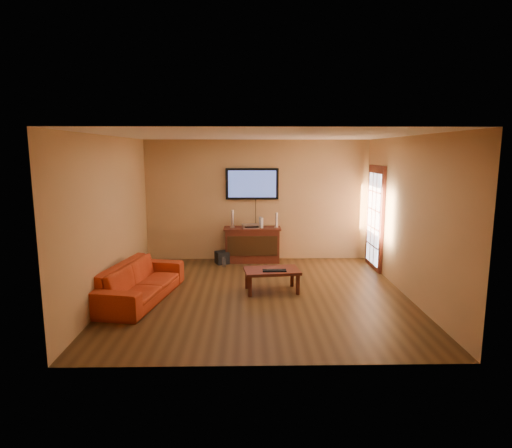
{
  "coord_description": "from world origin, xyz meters",
  "views": [
    {
      "loc": [
        -0.21,
        -7.08,
        2.44
      ],
      "look_at": [
        -0.06,
        0.8,
        1.1
      ],
      "focal_mm": 30.0,
      "sensor_mm": 36.0,
      "label": 1
    }
  ],
  "objects_px": {
    "media_console": "(252,244)",
    "speaker_right": "(276,221)",
    "sofa": "(140,276)",
    "bottle": "(224,262)",
    "television": "(252,184)",
    "subwoofer": "(222,257)",
    "av_receiver": "(251,226)",
    "speaker_left": "(232,219)",
    "keyboard": "(274,270)",
    "coffee_table": "(272,272)",
    "game_console": "(261,223)"
  },
  "relations": [
    {
      "from": "sofa",
      "to": "subwoofer",
      "type": "distance_m",
      "value": 2.61
    },
    {
      "from": "media_console",
      "to": "game_console",
      "type": "distance_m",
      "value": 0.54
    },
    {
      "from": "sofa",
      "to": "subwoofer",
      "type": "xyz_separation_m",
      "value": [
        1.23,
        2.29,
        -0.27
      ]
    },
    {
      "from": "media_console",
      "to": "coffee_table",
      "type": "relative_size",
      "value": 1.24
    },
    {
      "from": "speaker_right",
      "to": "subwoofer",
      "type": "height_order",
      "value": "speaker_right"
    },
    {
      "from": "media_console",
      "to": "bottle",
      "type": "height_order",
      "value": "media_console"
    },
    {
      "from": "subwoofer",
      "to": "media_console",
      "type": "bearing_deg",
      "value": -8.92
    },
    {
      "from": "av_receiver",
      "to": "bottle",
      "type": "bearing_deg",
      "value": -154.37
    },
    {
      "from": "sofa",
      "to": "subwoofer",
      "type": "relative_size",
      "value": 7.77
    },
    {
      "from": "speaker_right",
      "to": "av_receiver",
      "type": "xyz_separation_m",
      "value": [
        -0.57,
        -0.06,
        -0.11
      ]
    },
    {
      "from": "sofa",
      "to": "speaker_right",
      "type": "relative_size",
      "value": 6.28
    },
    {
      "from": "keyboard",
      "to": "bottle",
      "type": "bearing_deg",
      "value": 119.27
    },
    {
      "from": "speaker_right",
      "to": "keyboard",
      "type": "height_order",
      "value": "speaker_right"
    },
    {
      "from": "keyboard",
      "to": "subwoofer",
      "type": "bearing_deg",
      "value": 116.89
    },
    {
      "from": "speaker_left",
      "to": "keyboard",
      "type": "distance_m",
      "value": 2.43
    },
    {
      "from": "speaker_left",
      "to": "speaker_right",
      "type": "xyz_separation_m",
      "value": [
        0.97,
        -0.02,
        -0.03
      ]
    },
    {
      "from": "coffee_table",
      "to": "television",
      "type": "bearing_deg",
      "value": 97.98
    },
    {
      "from": "keyboard",
      "to": "media_console",
      "type": "bearing_deg",
      "value": 99.31
    },
    {
      "from": "television",
      "to": "av_receiver",
      "type": "height_order",
      "value": "television"
    },
    {
      "from": "media_console",
      "to": "coffee_table",
      "type": "distance_m",
      "value": 2.12
    },
    {
      "from": "coffee_table",
      "to": "speaker_right",
      "type": "distance_m",
      "value": 2.19
    },
    {
      "from": "speaker_left",
      "to": "av_receiver",
      "type": "relative_size",
      "value": 1.09
    },
    {
      "from": "speaker_left",
      "to": "subwoofer",
      "type": "distance_m",
      "value": 0.87
    },
    {
      "from": "media_console",
      "to": "keyboard",
      "type": "height_order",
      "value": "media_console"
    },
    {
      "from": "television",
      "to": "speaker_left",
      "type": "distance_m",
      "value": 0.91
    },
    {
      "from": "game_console",
      "to": "keyboard",
      "type": "bearing_deg",
      "value": -100.8
    },
    {
      "from": "speaker_left",
      "to": "bottle",
      "type": "distance_m",
      "value": 0.99
    },
    {
      "from": "speaker_left",
      "to": "television",
      "type": "bearing_deg",
      "value": 21.35
    },
    {
      "from": "sofa",
      "to": "av_receiver",
      "type": "bearing_deg",
      "value": -27.03
    },
    {
      "from": "media_console",
      "to": "subwoofer",
      "type": "bearing_deg",
      "value": -166.16
    },
    {
      "from": "av_receiver",
      "to": "subwoofer",
      "type": "bearing_deg",
      "value": -178.77
    },
    {
      "from": "av_receiver",
      "to": "keyboard",
      "type": "xyz_separation_m",
      "value": [
        0.4,
        -2.15,
        -0.4
      ]
    },
    {
      "from": "media_console",
      "to": "speaker_right",
      "type": "xyz_separation_m",
      "value": [
        0.53,
        0.01,
        0.54
      ]
    },
    {
      "from": "television",
      "to": "speaker_right",
      "type": "height_order",
      "value": "television"
    },
    {
      "from": "subwoofer",
      "to": "television",
      "type": "bearing_deg",
      "value": 5.86
    },
    {
      "from": "speaker_left",
      "to": "speaker_right",
      "type": "height_order",
      "value": "speaker_left"
    },
    {
      "from": "coffee_table",
      "to": "keyboard",
      "type": "distance_m",
      "value": 0.13
    },
    {
      "from": "coffee_table",
      "to": "sofa",
      "type": "height_order",
      "value": "sofa"
    },
    {
      "from": "sofa",
      "to": "television",
      "type": "bearing_deg",
      "value": -24.88
    },
    {
      "from": "television",
      "to": "speaker_right",
      "type": "bearing_deg",
      "value": -19.33
    },
    {
      "from": "bottle",
      "to": "television",
      "type": "bearing_deg",
      "value": 46.63
    },
    {
      "from": "speaker_right",
      "to": "keyboard",
      "type": "xyz_separation_m",
      "value": [
        -0.17,
        -2.21,
        -0.52
      ]
    },
    {
      "from": "game_console",
      "to": "bottle",
      "type": "relative_size",
      "value": 1.03
    },
    {
      "from": "coffee_table",
      "to": "bottle",
      "type": "distance_m",
      "value": 1.9
    },
    {
      "from": "subwoofer",
      "to": "keyboard",
      "type": "relative_size",
      "value": 0.65
    },
    {
      "from": "television",
      "to": "keyboard",
      "type": "bearing_deg",
      "value": -81.45
    },
    {
      "from": "speaker_right",
      "to": "bottle",
      "type": "relative_size",
      "value": 1.45
    },
    {
      "from": "speaker_right",
      "to": "av_receiver",
      "type": "relative_size",
      "value": 0.93
    },
    {
      "from": "speaker_right",
      "to": "game_console",
      "type": "bearing_deg",
      "value": -173.33
    },
    {
      "from": "speaker_left",
      "to": "keyboard",
      "type": "height_order",
      "value": "speaker_left"
    }
  ]
}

